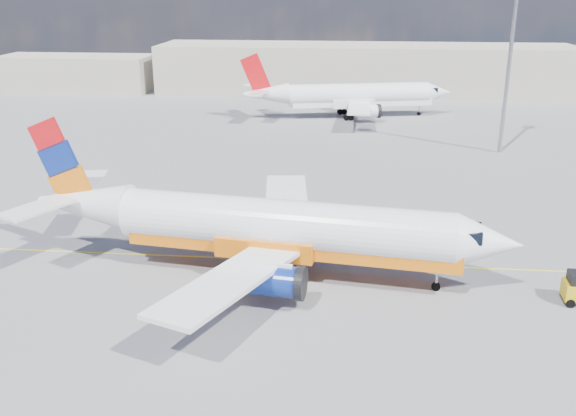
{
  "coord_description": "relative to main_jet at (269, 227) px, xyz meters",
  "views": [
    {
      "loc": [
        2.85,
        -37.09,
        18.06
      ],
      "look_at": [
        -1.18,
        3.91,
        3.5
      ],
      "focal_mm": 40.0,
      "sensor_mm": 36.0,
      "label": 1
    }
  ],
  "objects": [
    {
      "name": "main_jet",
      "position": [
        0.0,
        0.0,
        0.0
      ],
      "size": [
        32.34,
        25.31,
        9.78
      ],
      "rotation": [
        0.0,
        0.0,
        -0.13
      ],
      "color": "white",
      "rests_on": "ground"
    },
    {
      "name": "traffic_cone",
      "position": [
        -2.85,
        2.7,
        -2.99
      ],
      "size": [
        0.4,
        0.4,
        0.57
      ],
      "color": "white",
      "rests_on": "ground"
    },
    {
      "name": "terminal_main",
      "position": [
        7.12,
        74.19,
        0.74
      ],
      "size": [
        70.0,
        14.0,
        8.0
      ],
      "primitive_type": "cube",
      "color": "beige",
      "rests_on": "ground"
    },
    {
      "name": "second_jet",
      "position": [
        5.07,
        52.16,
        -0.24
      ],
      "size": [
        30.07,
        23.07,
        9.07
      ],
      "rotation": [
        0.0,
        0.0,
        0.23
      ],
      "color": "white",
      "rests_on": "ground"
    },
    {
      "name": "ground",
      "position": [
        2.12,
        -0.81,
        -3.26
      ],
      "size": [
        240.0,
        240.0,
        0.0
      ],
      "primitive_type": "plane",
      "color": "slate",
      "rests_on": "ground"
    },
    {
      "name": "terminal_annex",
      "position": [
        -42.88,
        71.19,
        -0.26
      ],
      "size": [
        26.0,
        10.0,
        6.0
      ],
      "primitive_type": "cube",
      "color": "beige",
      "rests_on": "ground"
    },
    {
      "name": "taxi_line",
      "position": [
        2.12,
        2.19,
        -3.26
      ],
      "size": [
        70.0,
        0.15,
        0.01
      ],
      "primitive_type": "cube",
      "color": "yellow",
      "rests_on": "ground"
    },
    {
      "name": "floodlight_mast",
      "position": [
        21.74,
        33.96,
        8.85
      ],
      "size": [
        1.48,
        1.48,
        20.21
      ],
      "color": "#96959D",
      "rests_on": "ground"
    }
  ]
}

